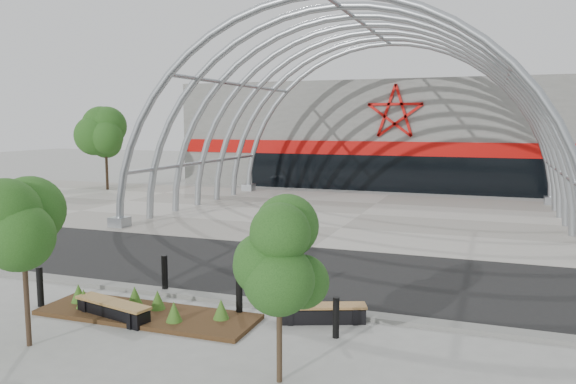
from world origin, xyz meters
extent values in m
plane|color=gray|center=(0.00, 0.00, 0.00)|extent=(140.00, 140.00, 0.00)
cube|color=black|center=(0.00, 3.50, 0.01)|extent=(140.00, 7.00, 0.02)
cube|color=gray|center=(0.00, 15.50, 0.02)|extent=(60.00, 17.00, 0.04)
cube|color=slate|center=(0.00, -0.25, 0.06)|extent=(60.00, 0.50, 0.12)
cube|color=slate|center=(0.00, 33.50, 4.00)|extent=(34.00, 15.00, 8.00)
cube|color=black|center=(0.00, 26.05, 1.30)|extent=(22.00, 0.25, 2.60)
cube|color=#BC0906|center=(0.00, 26.05, 3.10)|extent=(34.00, 0.30, 1.00)
torus|color=#9CA2A8|center=(0.00, 8.00, 0.00)|extent=(20.36, 0.36, 20.36)
torus|color=#9CA2A8|center=(0.00, 10.50, 0.00)|extent=(20.36, 0.36, 20.36)
torus|color=#9CA2A8|center=(0.00, 13.00, 0.00)|extent=(20.36, 0.36, 20.36)
torus|color=#9CA2A8|center=(0.00, 15.50, 0.00)|extent=(20.36, 0.36, 20.36)
torus|color=#9CA2A8|center=(0.00, 18.00, 0.00)|extent=(20.36, 0.36, 20.36)
torus|color=#9CA2A8|center=(0.00, 20.50, 0.00)|extent=(20.36, 0.36, 20.36)
torus|color=#9CA2A8|center=(0.00, 23.00, 0.00)|extent=(20.36, 0.36, 20.36)
cylinder|color=#9CA2A8|center=(9.66, 15.50, 2.59)|extent=(0.20, 15.00, 0.20)
cylinder|color=#9CA2A8|center=(7.07, 15.50, 7.07)|extent=(0.20, 15.00, 0.20)
cylinder|color=#9CA2A8|center=(0.00, 15.50, 10.00)|extent=(0.20, 15.00, 0.20)
cylinder|color=#9CA2A8|center=(-7.07, 15.50, 7.07)|extent=(0.20, 15.00, 0.20)
cylinder|color=#9CA2A8|center=(-9.66, 15.50, 2.59)|extent=(0.20, 15.00, 0.20)
cube|color=#9CA2A8|center=(-10.00, 8.00, 0.25)|extent=(0.80, 0.80, 0.50)
cube|color=#9CA2A8|center=(-10.00, 23.00, 0.25)|extent=(0.80, 0.80, 0.50)
cube|color=#9CA2A8|center=(10.00, 23.00, 0.25)|extent=(0.80, 0.80, 0.50)
cube|color=#362715|center=(-1.66, -2.07, 0.06)|extent=(5.83, 1.85, 0.11)
cone|color=#427424|center=(-3.45, -2.31, 0.36)|extent=(0.40, 0.40, 0.50)
cone|color=#427424|center=(-1.55, -1.73, 0.36)|extent=(0.40, 0.40, 0.50)
cone|color=#427424|center=(-0.65, -2.39, 0.36)|extent=(0.40, 0.40, 0.50)
cone|color=#427424|center=(-2.34, -1.63, 0.36)|extent=(0.40, 0.40, 0.50)
cone|color=#427424|center=(0.35, -1.82, 0.36)|extent=(0.40, 0.40, 0.50)
cone|color=#427424|center=(-3.90, -1.98, 0.36)|extent=(0.40, 0.40, 0.50)
cylinder|color=black|center=(-3.06, -4.58, 0.93)|extent=(0.12, 0.12, 1.86)
ellipsoid|color=#1D4715|center=(-3.06, -4.58, 2.62)|extent=(1.59, 1.59, 2.02)
cylinder|color=#332819|center=(2.85, -4.29, 0.84)|extent=(0.11, 0.11, 1.67)
ellipsoid|color=#1A3F15|center=(2.85, -4.29, 2.35)|extent=(1.38, 1.38, 1.82)
cube|color=black|center=(-2.33, -2.56, 0.19)|extent=(2.30, 0.93, 0.38)
cube|color=black|center=(-3.16, -2.37, 0.23)|extent=(0.24, 0.52, 0.45)
cube|color=black|center=(-1.51, -2.75, 0.23)|extent=(0.24, 0.52, 0.45)
cube|color=olive|center=(-2.33, -2.56, 0.45)|extent=(2.38, 1.02, 0.07)
cube|color=black|center=(2.71, -0.92, 0.18)|extent=(2.15, 1.17, 0.36)
cube|color=black|center=(1.96, -1.22, 0.21)|extent=(0.29, 0.49, 0.43)
cube|color=black|center=(3.46, -0.63, 0.21)|extent=(0.29, 0.49, 0.43)
cube|color=olive|center=(2.71, -0.92, 0.43)|extent=(2.22, 1.26, 0.06)
cylinder|color=black|center=(-4.86, -2.35, 0.54)|extent=(0.17, 0.17, 1.09)
cylinder|color=black|center=(-2.35, -0.12, 0.56)|extent=(0.18, 0.18, 1.11)
cylinder|color=black|center=(1.12, 0.66, 0.55)|extent=(0.18, 0.18, 1.11)
cylinder|color=black|center=(0.55, -1.19, 0.53)|extent=(0.17, 0.17, 1.07)
cylinder|color=black|center=(3.29, -1.76, 0.48)|extent=(0.15, 0.15, 0.97)
cylinder|color=#2F2115|center=(-20.00, 20.00, 1.65)|extent=(0.20, 0.20, 3.30)
ellipsoid|color=#1E4916|center=(-20.00, 20.00, 4.65)|extent=(3.00, 3.00, 3.60)
camera|label=1|loc=(6.55, -13.93, 5.00)|focal=35.00mm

